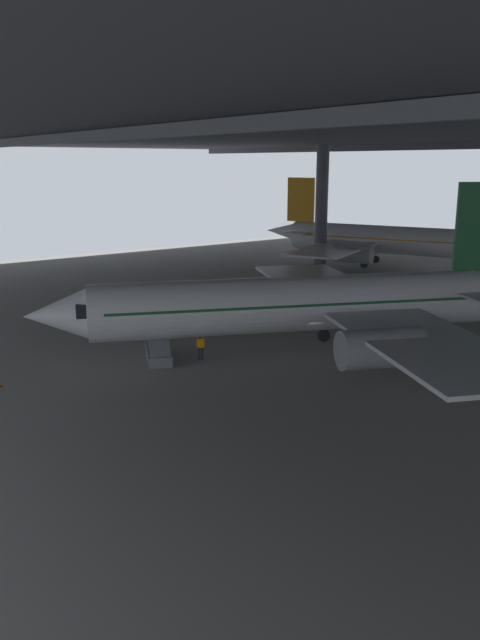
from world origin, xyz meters
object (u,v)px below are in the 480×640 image
Objects in this scene: airplane_distant at (386,240)px; crew_worker_by_stairs at (201,346)px; airplane_main at (308,304)px; boarding_stairs at (158,349)px.

crew_worker_by_stairs is at bearing -64.46° from airplane_distant.
airplane_main is at bearing 66.23° from crew_worker_by_stairs.
airplane_main is 20.20× the size of crew_worker_by_stairs.
crew_worker_by_stairs is 43.55m from airplane_distant.
airplane_main reaches higher than crew_worker_by_stairs.
airplane_main is at bearing 62.36° from boarding_stairs.
airplane_distant is at bearing 123.67° from airplane_main.
airplane_distant reaches higher than crew_worker_by_stairs.
airplane_main is 10.38m from boarding_stairs.
boarding_stairs is 0.15× the size of airplane_distant.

